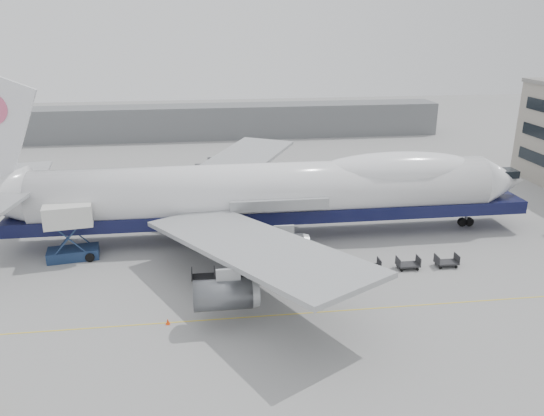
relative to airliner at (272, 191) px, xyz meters
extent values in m
plane|color=gray|center=(-0.64, -12.00, -5.62)|extent=(260.00, 260.00, 0.00)
cube|color=gold|center=(-0.64, -18.00, -5.62)|extent=(60.00, 0.15, 0.01)
cube|color=slate|center=(-10.64, 58.00, -2.12)|extent=(110.00, 8.00, 7.00)
cylinder|color=white|center=(-0.64, 0.00, 0.08)|extent=(52.00, 6.40, 6.40)
cube|color=#0E1136|center=(0.36, 0.00, -2.48)|extent=(60.00, 5.76, 1.50)
cone|color=white|center=(28.36, 0.00, 0.08)|extent=(6.00, 6.40, 6.40)
ellipsoid|color=white|center=(14.96, 0.00, 1.84)|extent=(20.67, 5.78, 4.56)
cube|color=#9EA0A3|center=(-3.64, -14.28, -0.52)|extent=(20.35, 26.74, 2.26)
cube|color=#9EA0A3|center=(-3.64, 14.28, -0.52)|extent=(20.35, 26.74, 2.26)
cylinder|color=#595B60|center=(-6.64, 19.00, -2.72)|extent=(4.80, 2.60, 2.60)
cylinder|color=#595B60|center=(-0.64, 10.00, -2.72)|extent=(4.80, 2.60, 2.60)
cylinder|color=#595B60|center=(-0.64, -10.00, -2.72)|extent=(4.80, 2.60, 2.60)
cylinder|color=#595B60|center=(-6.64, -19.00, -2.72)|extent=(4.80, 2.60, 2.60)
cylinder|color=slate|center=(24.36, 0.00, -4.37)|extent=(0.36, 0.36, 2.50)
cylinder|color=black|center=(24.36, 0.00, -5.07)|extent=(1.10, 0.45, 1.10)
cylinder|color=slate|center=(-3.64, -3.00, -4.37)|extent=(0.36, 0.36, 2.50)
cylinder|color=black|center=(-3.64, -3.00, -5.07)|extent=(1.10, 0.45, 1.10)
cylinder|color=slate|center=(-3.64, 3.00, -4.37)|extent=(0.36, 0.36, 2.50)
cylinder|color=black|center=(-3.64, 3.00, -5.07)|extent=(1.10, 0.45, 1.10)
cube|color=navy|center=(-22.06, -3.50, -5.04)|extent=(5.58, 3.26, 1.16)
cube|color=silver|center=(-22.06, -3.50, -0.62)|extent=(5.19, 3.41, 2.32)
cube|color=navy|center=(-22.06, -4.66, -2.82)|extent=(3.73, 0.66, 4.15)
cube|color=navy|center=(-22.06, -2.34, -2.82)|extent=(3.73, 0.66, 4.15)
cube|color=slate|center=(-22.06, -1.81, -0.62)|extent=(2.68, 1.62, 0.15)
cylinder|color=black|center=(-23.96, -4.55, -5.15)|extent=(0.95, 0.37, 0.95)
cylinder|color=black|center=(-23.96, -2.45, -5.15)|extent=(0.95, 0.37, 0.95)
cylinder|color=black|center=(-20.17, -4.55, -5.15)|extent=(0.95, 0.37, 0.95)
cylinder|color=black|center=(-20.17, -2.45, -5.15)|extent=(0.95, 0.37, 0.95)
cone|color=#FF450D|center=(-11.33, -18.21, -5.36)|extent=(0.34, 0.34, 0.53)
cube|color=#FF450D|center=(-11.33, -18.21, -5.61)|extent=(0.36, 0.36, 0.03)
cube|color=#2D2D30|center=(-8.25, -10.68, -5.17)|extent=(2.30, 1.35, 0.18)
cube|color=#2D2D30|center=(-9.35, -10.68, -4.77)|extent=(0.08, 1.35, 0.90)
cube|color=#2D2D30|center=(-7.15, -10.68, -4.77)|extent=(0.08, 1.35, 0.90)
cylinder|color=black|center=(-9.10, -11.23, -5.47)|extent=(0.30, 0.12, 0.30)
cylinder|color=black|center=(-9.10, -10.13, -5.47)|extent=(0.30, 0.12, 0.30)
cylinder|color=black|center=(-7.40, -11.23, -5.47)|extent=(0.30, 0.12, 0.30)
cylinder|color=black|center=(-7.40, -10.13, -5.47)|extent=(0.30, 0.12, 0.30)
cube|color=#2D2D30|center=(-4.06, -10.68, -5.17)|extent=(2.30, 1.35, 0.18)
cube|color=#2D2D30|center=(-5.16, -10.68, -4.77)|extent=(0.08, 1.35, 0.90)
cube|color=#2D2D30|center=(-2.96, -10.68, -4.77)|extent=(0.08, 1.35, 0.90)
cylinder|color=black|center=(-4.91, -11.23, -5.47)|extent=(0.30, 0.12, 0.30)
cylinder|color=black|center=(-4.91, -10.13, -5.47)|extent=(0.30, 0.12, 0.30)
cylinder|color=black|center=(-3.21, -11.23, -5.47)|extent=(0.30, 0.12, 0.30)
cylinder|color=black|center=(-3.21, -10.13, -5.47)|extent=(0.30, 0.12, 0.30)
cube|color=#2D2D30|center=(0.13, -10.68, -5.17)|extent=(2.30, 1.35, 0.18)
cube|color=#2D2D30|center=(-0.97, -10.68, -4.77)|extent=(0.08, 1.35, 0.90)
cube|color=#2D2D30|center=(1.23, -10.68, -4.77)|extent=(0.08, 1.35, 0.90)
cylinder|color=black|center=(-0.72, -11.23, -5.47)|extent=(0.30, 0.12, 0.30)
cylinder|color=black|center=(-0.72, -10.13, -5.47)|extent=(0.30, 0.12, 0.30)
cylinder|color=black|center=(0.98, -11.23, -5.47)|extent=(0.30, 0.12, 0.30)
cylinder|color=black|center=(0.98, -10.13, -5.47)|extent=(0.30, 0.12, 0.30)
cube|color=#2D2D30|center=(4.32, -10.68, -5.17)|extent=(2.30, 1.35, 0.18)
cube|color=#2D2D30|center=(3.22, -10.68, -4.77)|extent=(0.08, 1.35, 0.90)
cube|color=#2D2D30|center=(5.42, -10.68, -4.77)|extent=(0.08, 1.35, 0.90)
cylinder|color=black|center=(3.47, -11.23, -5.47)|extent=(0.30, 0.12, 0.30)
cylinder|color=black|center=(3.47, -10.13, -5.47)|extent=(0.30, 0.12, 0.30)
cylinder|color=black|center=(5.17, -11.23, -5.47)|extent=(0.30, 0.12, 0.30)
cylinder|color=black|center=(5.17, -10.13, -5.47)|extent=(0.30, 0.12, 0.30)
cube|color=#2D2D30|center=(8.51, -10.68, -5.17)|extent=(2.30, 1.35, 0.18)
cube|color=#2D2D30|center=(7.41, -10.68, -4.77)|extent=(0.08, 1.35, 0.90)
cube|color=#2D2D30|center=(9.61, -10.68, -4.77)|extent=(0.08, 1.35, 0.90)
cylinder|color=black|center=(7.66, -11.23, -5.47)|extent=(0.30, 0.12, 0.30)
cylinder|color=black|center=(7.66, -10.13, -5.47)|extent=(0.30, 0.12, 0.30)
cylinder|color=black|center=(9.36, -11.23, -5.47)|extent=(0.30, 0.12, 0.30)
cylinder|color=black|center=(9.36, -10.13, -5.47)|extent=(0.30, 0.12, 0.30)
cube|color=#2D2D30|center=(12.70, -10.68, -5.17)|extent=(2.30, 1.35, 0.18)
cube|color=#2D2D30|center=(11.60, -10.68, -4.77)|extent=(0.08, 1.35, 0.90)
cube|color=#2D2D30|center=(13.80, -10.68, -4.77)|extent=(0.08, 1.35, 0.90)
cylinder|color=black|center=(11.85, -11.23, -5.47)|extent=(0.30, 0.12, 0.30)
cylinder|color=black|center=(11.85, -10.13, -5.47)|extent=(0.30, 0.12, 0.30)
cylinder|color=black|center=(13.55, -11.23, -5.47)|extent=(0.30, 0.12, 0.30)
cylinder|color=black|center=(13.55, -10.13, -5.47)|extent=(0.30, 0.12, 0.30)
cube|color=#2D2D30|center=(16.90, -10.68, -5.17)|extent=(2.30, 1.35, 0.18)
cube|color=#2D2D30|center=(15.80, -10.68, -4.77)|extent=(0.08, 1.35, 0.90)
cube|color=#2D2D30|center=(18.00, -10.68, -4.77)|extent=(0.08, 1.35, 0.90)
cylinder|color=black|center=(16.05, -11.23, -5.47)|extent=(0.30, 0.12, 0.30)
cylinder|color=black|center=(16.05, -10.13, -5.47)|extent=(0.30, 0.12, 0.30)
cylinder|color=black|center=(17.75, -11.23, -5.47)|extent=(0.30, 0.12, 0.30)
cylinder|color=black|center=(17.75, -10.13, -5.47)|extent=(0.30, 0.12, 0.30)
camera|label=1|loc=(-7.75, -57.95, 18.54)|focal=35.00mm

